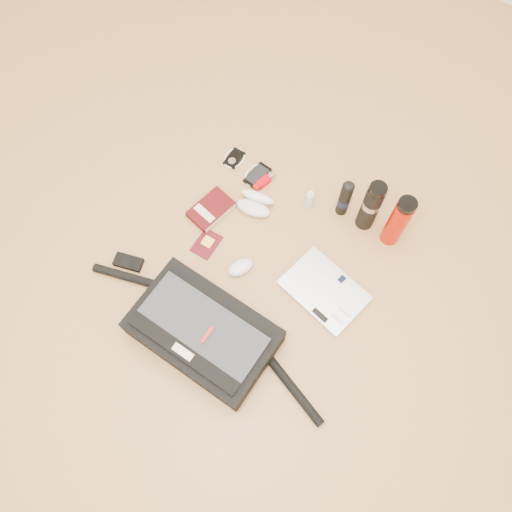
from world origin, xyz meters
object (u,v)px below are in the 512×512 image
laptop (324,291)px  thermos_red (398,221)px  messenger_bag (203,332)px  thermos_black (371,206)px  book (211,210)px

laptop → thermos_red: size_ratio=1.20×
messenger_bag → thermos_black: 0.81m
messenger_bag → thermos_black: thermos_black is taller
messenger_bag → laptop: (0.28, 0.41, -0.06)m
thermos_black → thermos_red: thermos_red is taller
laptop → thermos_red: thermos_red is taller
messenger_bag → book: messenger_bag is taller
laptop → book: (-0.57, 0.04, 0.01)m
book → thermos_black: thermos_black is taller
messenger_bag → book: bearing=123.4°
messenger_bag → thermos_red: 0.85m
thermos_red → thermos_black: bearing=179.2°
book → thermos_red: thermos_red is taller
laptop → book: 0.58m
laptop → book: book is taller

